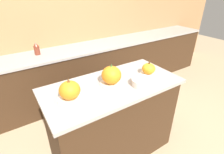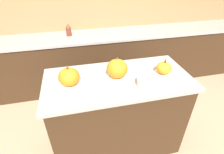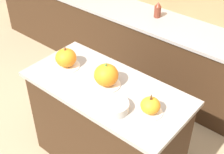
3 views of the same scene
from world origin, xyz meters
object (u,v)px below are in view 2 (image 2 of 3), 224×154
Objects in this scene: pumpkin_cake_center at (117,69)px; bottle_tall at (68,30)px; mixing_bowl at (149,82)px; pumpkin_cake_left at (69,77)px; pumpkin_cake_right at (164,69)px.

bottle_tall is (-0.41, 1.36, -0.04)m from pumpkin_cake_center.
mixing_bowl is (0.24, -0.19, -0.06)m from pumpkin_cake_center.
pumpkin_cake_left reaches higher than pumpkin_cake_right.
pumpkin_cake_left is at bearing 166.48° from mixing_bowl.
pumpkin_cake_center reaches higher than pumpkin_cake_left.
pumpkin_cake_right reaches higher than bottle_tall.
bottle_tall is 0.86× the size of mixing_bowl.
pumpkin_cake_center is 1.09× the size of mixing_bowl.
mixing_bowl is at bearing -67.28° from bottle_tall.
pumpkin_cake_right is 1.65m from bottle_tall.
pumpkin_cake_left is 1.39m from bottle_tall.
pumpkin_cake_right is (0.88, -0.02, -0.02)m from pumpkin_cake_left.
pumpkin_cake_center is 0.31m from mixing_bowl.
pumpkin_cake_left is 0.69m from mixing_bowl.
mixing_bowl is at bearing -37.95° from pumpkin_cake_center.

